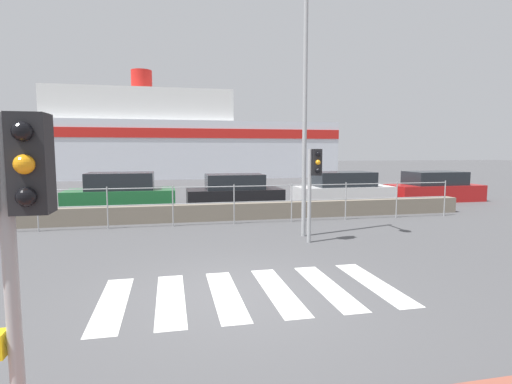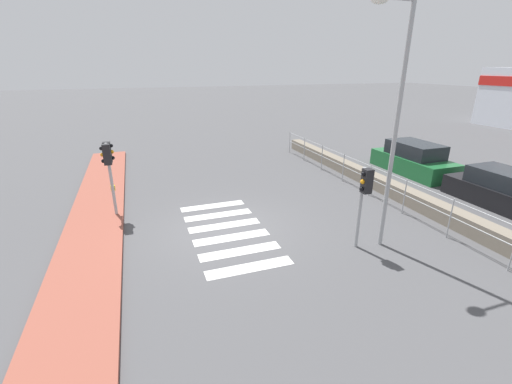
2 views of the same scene
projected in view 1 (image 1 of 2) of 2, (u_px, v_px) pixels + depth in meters
ground_plane at (236, 294)px, 6.69m from camera, size 160.00×160.00×0.00m
crosswalk at (252, 292)px, 6.75m from camera, size 4.95×2.40×0.01m
seawall at (202, 212)px, 13.66m from camera, size 19.55×0.55×0.57m
harbor_fence at (204, 199)px, 12.75m from camera, size 17.63×0.04×1.30m
traffic_light_near at (6, 200)px, 2.70m from camera, size 0.58×0.41×2.65m
traffic_light_far at (314, 174)px, 10.27m from camera, size 0.34×0.32×2.44m
streetlamp at (308, 87)px, 10.58m from camera, size 0.32×1.24×6.64m
ferry_boat at (173, 141)px, 36.05m from camera, size 27.44×7.34×9.37m
parked_car_green at (121, 194)px, 16.10m from camera, size 4.26×1.83×1.51m
parked_car_black at (235, 193)px, 17.08m from camera, size 4.04×1.74×1.39m
parked_car_white at (343, 190)px, 18.13m from camera, size 4.37×1.84×1.43m
parked_car_red at (434, 188)px, 19.12m from camera, size 4.31×1.85×1.40m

